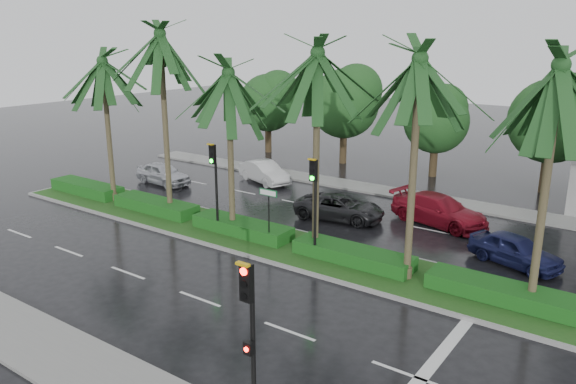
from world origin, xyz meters
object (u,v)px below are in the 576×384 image
Objects in this scene: car_white at (265,172)px; car_darkgrey at (340,207)px; signal_near at (250,339)px; signal_median_left at (214,175)px; car_silver at (163,174)px; car_red at (439,210)px; car_blue at (515,250)px; street_sign at (268,203)px.

car_darkgrey is at bearing -95.15° from car_white.
signal_median_left reaches higher than signal_near.
signal_near is 1.07× the size of car_silver.
car_darkgrey is 0.91× the size of car_red.
signal_median_left is 1.12× the size of car_blue.
signal_median_left reaches higher than car_red.
car_darkgrey is at bearing 84.72° from street_sign.
car_red reaches higher than car_blue.
signal_median_left is at bearing -135.23° from car_white.
signal_near reaches higher than car_blue.
street_sign is 5.63m from car_darkgrey.
car_white is (-14.25, 18.94, -1.81)m from signal_near.
car_silver is 1.05× the size of car_blue.
car_darkgrey is at bearing 57.96° from signal_median_left.
car_white reaches higher than car_blue.
signal_median_left is 0.85× the size of car_red.
signal_median_left is (-10.00, 9.69, 0.49)m from signal_near.
signal_near is 24.44m from car_silver.
car_red is at bearing -76.90° from car_silver.
signal_near is 1.00× the size of signal_median_left.
signal_near is 0.85× the size of car_red.
street_sign is 0.51× the size of car_red.
signal_near is 16.71m from car_darkgrey.
car_silver is at bearing 157.93° from street_sign.
signal_median_left reaches higher than car_silver.
car_red is at bearing 96.52° from signal_near.
signal_median_left reaches higher than car_white.
signal_median_left is at bearing 128.36° from car_blue.
car_blue is at bearing -105.78° from car_darkgrey.
signal_median_left reaches higher than car_blue.
signal_near is 1.04× the size of car_white.
signal_near is 13.93m from signal_median_left.
signal_near is 1.68× the size of street_sign.
car_red reaches higher than car_white.
car_white is 1.08× the size of car_blue.
car_silver is (-12.31, 4.99, -1.43)m from street_sign.
signal_median_left is at bearing -176.53° from street_sign.
car_red is (5.00, 7.63, -1.38)m from street_sign.
signal_near is at bearing -44.09° from signal_median_left.
car_white is (-4.25, 9.25, -2.31)m from signal_median_left.
car_blue is (9.50, 4.42, -1.46)m from street_sign.
car_red is (12.25, -1.44, 0.05)m from car_white.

